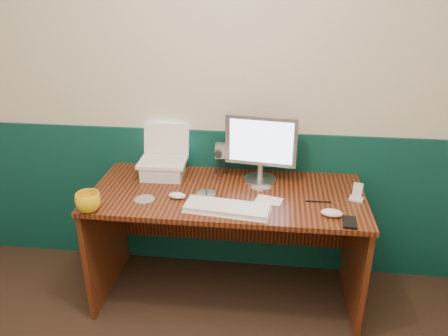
# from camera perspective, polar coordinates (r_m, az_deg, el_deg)

# --- Properties ---
(back_wall) EXTENTS (3.50, 0.04, 2.50)m
(back_wall) POSITION_cam_1_polar(r_m,az_deg,el_deg) (2.76, -2.22, 9.88)
(back_wall) COLOR beige
(back_wall) RESTS_ON ground
(wainscot) EXTENTS (3.48, 0.02, 1.00)m
(wainscot) POSITION_cam_1_polar(r_m,az_deg,el_deg) (3.02, -2.03, -4.13)
(wainscot) COLOR #083531
(wainscot) RESTS_ON ground
(desk) EXTENTS (1.60, 0.70, 0.75)m
(desk) POSITION_cam_1_polar(r_m,az_deg,el_deg) (2.76, 0.37, -10.10)
(desk) COLOR black
(desk) RESTS_ON ground
(laptop_riser) EXTENTS (0.26, 0.22, 0.09)m
(laptop_riser) POSITION_cam_1_polar(r_m,az_deg,el_deg) (2.77, -7.94, -0.25)
(laptop_riser) COLOR silver
(laptop_riser) RESTS_ON desk
(laptop) EXTENTS (0.30, 0.23, 0.24)m
(laptop) POSITION_cam_1_polar(r_m,az_deg,el_deg) (2.71, -8.13, 2.93)
(laptop) COLOR white
(laptop) RESTS_ON laptop_riser
(monitor) EXTENTS (0.44, 0.17, 0.43)m
(monitor) POSITION_cam_1_polar(r_m,az_deg,el_deg) (2.63, 4.85, 2.55)
(monitor) COLOR #B1B0B5
(monitor) RESTS_ON desk
(keyboard) EXTENTS (0.47, 0.21, 0.03)m
(keyboard) POSITION_cam_1_polar(r_m,az_deg,el_deg) (2.36, 0.40, -5.32)
(keyboard) COLOR white
(keyboard) RESTS_ON desk
(mouse_right) EXTENTS (0.12, 0.08, 0.04)m
(mouse_right) POSITION_cam_1_polar(r_m,az_deg,el_deg) (2.38, 13.90, -5.71)
(mouse_right) COLOR silver
(mouse_right) RESTS_ON desk
(mouse_left) EXTENTS (0.11, 0.07, 0.03)m
(mouse_left) POSITION_cam_1_polar(r_m,az_deg,el_deg) (2.50, -6.14, -3.59)
(mouse_left) COLOR silver
(mouse_left) RESTS_ON desk
(mug) EXTENTS (0.15, 0.15, 0.11)m
(mug) POSITION_cam_1_polar(r_m,az_deg,el_deg) (2.46, -17.32, -4.26)
(mug) COLOR yellow
(mug) RESTS_ON desk
(camcorder) EXTENTS (0.10, 0.13, 0.19)m
(camcorder) POSITION_cam_1_polar(r_m,az_deg,el_deg) (2.75, -0.42, 0.93)
(camcorder) COLOR #B5B4B9
(camcorder) RESTS_ON desk
(cd_spindle) EXTENTS (0.11, 0.11, 0.02)m
(cd_spindle) POSITION_cam_1_polar(r_m,az_deg,el_deg) (2.51, -2.34, -3.54)
(cd_spindle) COLOR silver
(cd_spindle) RESTS_ON desk
(cd_loose_a) EXTENTS (0.12, 0.12, 0.00)m
(cd_loose_a) POSITION_cam_1_polar(r_m,az_deg,el_deg) (2.53, -10.36, -4.00)
(cd_loose_a) COLOR silver
(cd_loose_a) RESTS_ON desk
(cd_loose_b) EXTENTS (0.12, 0.12, 0.00)m
(cd_loose_b) POSITION_cam_1_polar(r_m,az_deg,el_deg) (2.64, 4.84, -2.46)
(cd_loose_b) COLOR silver
(cd_loose_b) RESTS_ON desk
(pen) EXTENTS (0.14, 0.01, 0.01)m
(pen) POSITION_cam_1_polar(r_m,az_deg,el_deg) (2.51, 12.22, -4.31)
(pen) COLOR black
(pen) RESTS_ON desk
(papers) EXTENTS (0.17, 0.13, 0.00)m
(papers) POSITION_cam_1_polar(r_m,az_deg,el_deg) (2.48, 5.88, -4.22)
(papers) COLOR silver
(papers) RESTS_ON desk
(dock) EXTENTS (0.09, 0.08, 0.01)m
(dock) POSITION_cam_1_polar(r_m,az_deg,el_deg) (2.59, 16.91, -3.86)
(dock) COLOR white
(dock) RESTS_ON desk
(music_player) EXTENTS (0.06, 0.04, 0.09)m
(music_player) POSITION_cam_1_polar(r_m,az_deg,el_deg) (2.57, 17.05, -2.84)
(music_player) COLOR silver
(music_player) RESTS_ON dock
(pda) EXTENTS (0.08, 0.12, 0.01)m
(pda) POSITION_cam_1_polar(r_m,az_deg,el_deg) (2.34, 16.08, -6.84)
(pda) COLOR black
(pda) RESTS_ON desk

